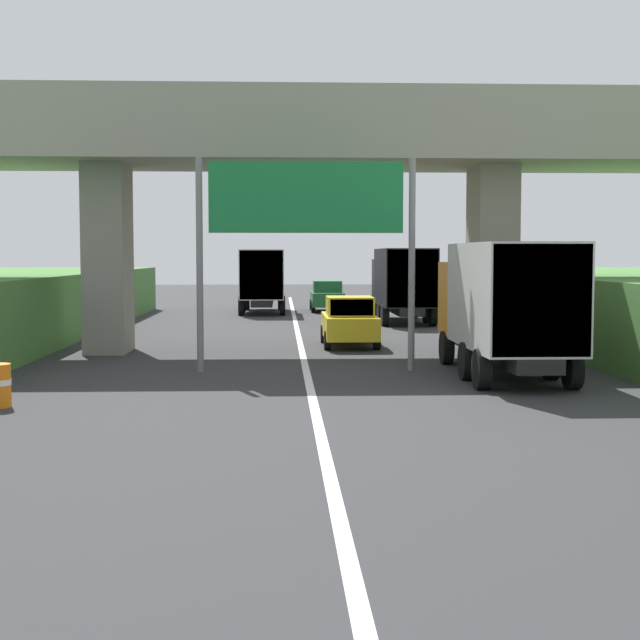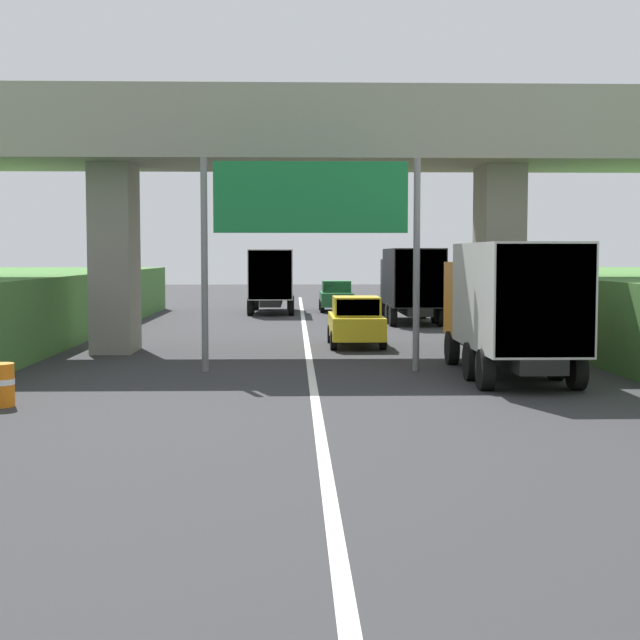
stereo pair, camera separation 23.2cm
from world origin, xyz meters
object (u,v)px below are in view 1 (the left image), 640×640
(overhead_highway_sign, at_px, (306,213))
(truck_blue, at_px, (263,277))
(truck_black, at_px, (402,281))
(car_green, at_px, (327,296))
(truck_orange, at_px, (504,302))
(car_yellow, at_px, (349,321))

(overhead_highway_sign, bearing_deg, truck_blue, 93.74)
(overhead_highway_sign, distance_m, truck_black, 18.80)
(truck_black, bearing_deg, car_green, 109.54)
(overhead_highway_sign, xyz_separation_m, car_green, (1.91, 26.64, -3.41))
(truck_black, distance_m, car_green, 9.26)
(truck_blue, xyz_separation_m, car_green, (3.58, 1.19, -1.08))
(truck_blue, bearing_deg, truck_orange, -75.93)
(truck_orange, bearing_deg, truck_blue, 104.07)
(truck_orange, height_order, truck_black, same)
(truck_orange, distance_m, truck_blue, 27.64)
(truck_blue, relative_size, car_yellow, 1.78)
(truck_blue, bearing_deg, overhead_highway_sign, -86.26)
(truck_orange, bearing_deg, truck_black, 90.19)
(truck_blue, relative_size, car_green, 1.78)
(overhead_highway_sign, xyz_separation_m, truck_blue, (-1.67, 25.46, -2.34))
(truck_orange, bearing_deg, car_green, 96.40)
(truck_orange, relative_size, car_yellow, 1.78)
(truck_black, bearing_deg, truck_blue, 131.64)
(car_green, distance_m, car_yellow, 19.83)
(car_yellow, bearing_deg, truck_orange, -67.56)
(car_green, bearing_deg, truck_orange, -83.60)
(truck_orange, xyz_separation_m, car_green, (-3.14, 28.00, -1.08))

